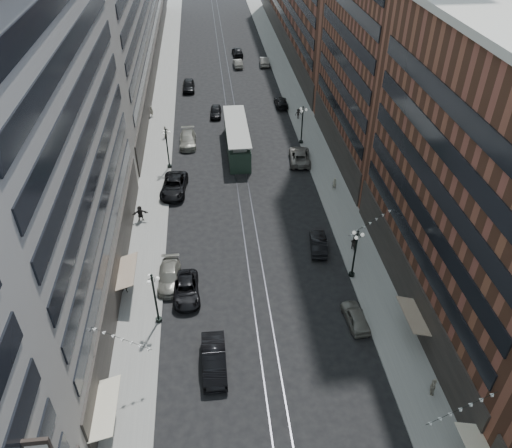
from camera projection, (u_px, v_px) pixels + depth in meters
name	position (u px, v px, depth m)	size (l,w,h in m)	color
ground	(237.00, 147.00, 70.32)	(220.00, 220.00, 0.00)	black
sidewalk_west	(161.00, 120.00, 77.34)	(4.00, 180.00, 0.15)	gray
sidewalk_east	(301.00, 113.00, 79.17)	(4.00, 180.00, 0.15)	gray
rail_west	(228.00, 117.00, 78.24)	(0.12, 180.00, 0.02)	#2D2D33
rail_east	(237.00, 117.00, 78.35)	(0.12, 180.00, 0.02)	#2D2D33
building_west_mid	(41.00, 159.00, 39.00)	(8.00, 36.00, 28.00)	gray
building_east_mid	(479.00, 191.00, 39.03)	(8.00, 30.00, 24.00)	brown
lamppost_sw_far	(155.00, 297.00, 42.17)	(1.03, 1.14, 5.52)	black
lamppost_sw_mid	(167.00, 147.00, 63.72)	(1.03, 1.14, 5.52)	black
lamppost_se_far	(355.00, 252.00, 46.89)	(1.03, 1.14, 5.52)	black
lamppost_se_mid	(302.00, 124.00, 69.24)	(1.03, 1.14, 5.52)	black
streetcar	(237.00, 139.00, 68.57)	(2.97, 13.42, 3.71)	#213428
car_2	(186.00, 290.00, 46.23)	(2.43, 5.26, 1.46)	black
car_4	(356.00, 317.00, 43.56)	(1.67, 4.16, 1.42)	slate
car_5	(214.00, 360.00, 39.63)	(1.88, 5.40, 1.78)	black
pedestrian_2	(124.00, 285.00, 46.31)	(0.81, 0.45, 1.67)	black
pedestrian_4	(433.00, 387.00, 37.48)	(1.02, 0.46, 1.73)	#A19885
car_7	(174.00, 186.00, 60.46)	(2.87, 6.22, 1.73)	black
car_8	(188.00, 139.00, 70.39)	(2.26, 5.56, 1.61)	gray
car_9	(188.00, 86.00, 86.62)	(2.03, 5.05, 1.72)	black
car_10	(318.00, 243.00, 51.71)	(1.57, 4.51, 1.48)	black
car_11	(300.00, 156.00, 66.55)	(2.66, 5.77, 1.60)	#636058
car_12	(281.00, 102.00, 81.21)	(1.94, 4.78, 1.39)	black
car_13	(216.00, 112.00, 78.18)	(1.72, 4.27, 1.45)	black
car_14	(238.00, 63.00, 96.34)	(1.54, 4.42, 1.46)	slate
pedestrian_5	(140.00, 213.00, 55.44)	(1.72, 0.50, 1.86)	black
pedestrian_6	(165.00, 132.00, 71.87)	(1.01, 0.46, 1.72)	#A89E8B
pedestrian_7	(354.00, 243.00, 51.51)	(0.75, 0.41, 1.55)	black
pedestrian_8	(334.00, 184.00, 60.69)	(0.58, 0.38, 1.60)	#9C9881
pedestrian_9	(298.00, 114.00, 77.05)	(1.03, 0.43, 1.59)	black
car_extra_0	(169.00, 277.00, 47.63)	(2.09, 5.14, 1.49)	slate
car_extra_1	(264.00, 61.00, 97.08)	(1.65, 4.73, 1.56)	gray
car_extra_2	(237.00, 51.00, 101.61)	(1.99, 4.94, 1.68)	black
pedestrian_extra_1	(152.00, 111.00, 77.66)	(0.61, 0.40, 1.66)	gray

